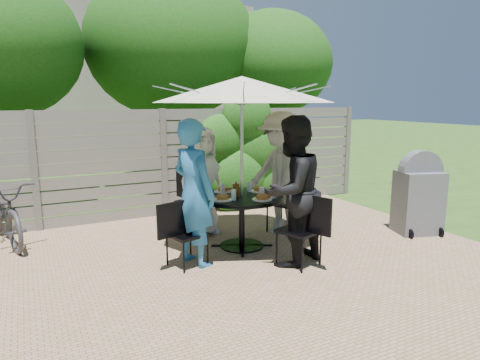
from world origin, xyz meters
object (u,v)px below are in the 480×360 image
chair_front (300,245)px  plate_back (223,190)px  plate_right (260,190)px  plate_extra (268,195)px  person_left (194,193)px  chair_back (196,214)px  syrup_jug (236,190)px  person_front (292,192)px  coffee_cup (235,188)px  bbq_grill (418,196)px  patio_table (242,212)px  chair_left (186,247)px  person_right (281,174)px  glass_front (262,192)px  person_back (201,181)px  bicycle (4,212)px  glass_right (249,187)px  glass_left (234,195)px  glass_back (223,189)px  chair_right (286,214)px  plate_left (222,198)px  plate_front (262,198)px  umbrella (242,89)px

chair_front → plate_back: (-0.44, 1.25, 0.48)m
plate_right → plate_extra: same height
person_left → plate_extra: 1.06m
plate_right → chair_back: bearing=129.6°
person_left → syrup_jug: size_ratio=11.15×
person_front → plate_extra: person_front is taller
plate_right → coffee_cup: coffee_cup is taller
plate_right → bbq_grill: 2.42m
patio_table → chair_left: chair_left is taller
person_right → plate_back: (-0.90, 0.07, -0.16)m
syrup_jug → person_left: bearing=-157.1°
patio_table → plate_extra: 0.43m
glass_front → bbq_grill: 2.50m
person_back → syrup_jug: 0.78m
bicycle → person_front: bearing=-52.0°
glass_right → patio_table: bearing=-138.8°
plate_back → glass_left: bearing=-100.0°
person_right → glass_left: size_ratio=13.07×
chair_front → person_back: bearing=-0.1°
chair_front → glass_back: bearing=4.8°
glass_left → glass_front: bearing=-3.8°
chair_right → plate_left: (-1.25, -0.44, 0.47)m
glass_back → syrup_jug: 0.21m
glass_right → syrup_jug: (-0.28, -0.16, 0.01)m
chair_right → glass_right: chair_right is taller
plate_front → glass_back: size_ratio=1.86×
patio_table → bicycle: (-2.87, 1.66, -0.05)m
chair_back → plate_left: bearing=-18.5°
umbrella → chair_back: (-0.32, 0.91, -1.82)m
chair_back → umbrella: bearing=1.9°
patio_table → bicycle: 3.32m
chair_left → plate_front: chair_left is taller
bicycle → bbq_grill: bbq_grill is taller
umbrella → coffee_cup: umbrella is taller
umbrella → glass_front: bearing=-48.8°
coffee_cup → bicycle: size_ratio=0.07×
plate_front → coffee_cup: bearing=99.4°
glass_front → glass_right: size_ratio=1.00×
umbrella → plate_front: size_ratio=11.55×
coffee_cup → chair_right: bearing=5.0°
chair_left → chair_front: size_ratio=0.92×
patio_table → umbrella: bearing=63.4°
glass_front → plate_front: bearing=-117.0°
umbrella → plate_left: (-0.34, -0.12, -1.37)m
glass_back → person_right: bearing=3.7°
person_back → bbq_grill: 3.24m
person_right → bicycle: bearing=-130.1°
person_right → bicycle: person_right is taller
person_back → glass_left: 0.97m
person_right → syrup_jug: (-0.86, -0.25, -0.11)m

